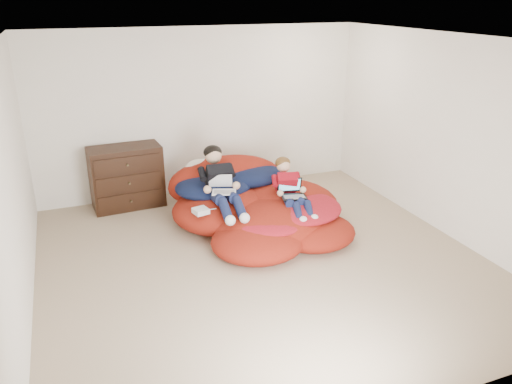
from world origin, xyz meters
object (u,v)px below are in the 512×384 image
dresser (127,177)px  laptop_white (222,187)px  beanbag_pile (259,207)px  laptop_black (292,191)px  older_boy (220,180)px  younger_boy (290,187)px

dresser → laptop_white: (1.04, -1.31, 0.17)m
beanbag_pile → laptop_black: beanbag_pile is taller
older_boy → laptop_black: bearing=-24.9°
dresser → laptop_black: bearing=-40.6°
older_boy → younger_boy: older_boy is taller
beanbag_pile → younger_boy: size_ratio=2.48×
beanbag_pile → laptop_black: bearing=-43.6°
laptop_black → beanbag_pile: bearing=136.4°
younger_boy → laptop_black: size_ratio=2.66×
younger_boy → laptop_black: bearing=-90.0°
beanbag_pile → laptop_white: 0.63m
older_boy → younger_boy: bearing=-21.7°
dresser → laptop_black: (1.89, -1.61, 0.10)m
younger_boy → older_boy: bearing=158.3°
younger_boy → laptop_white: (-0.84, 0.24, 0.03)m
dresser → younger_boy: 2.45m
dresser → laptop_white: bearing=-51.5°
beanbag_pile → laptop_black: size_ratio=6.59×
younger_boy → laptop_white: 0.88m
dresser → older_boy: bearing=-49.5°
dresser → older_boy: older_boy is taller
beanbag_pile → older_boy: 0.67m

